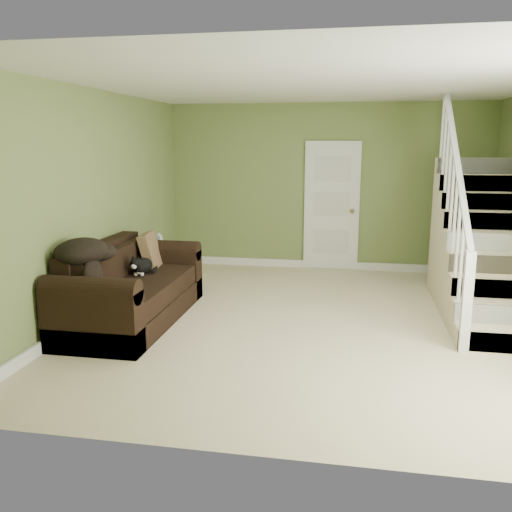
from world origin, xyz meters
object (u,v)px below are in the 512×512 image
at_px(sofa, 130,292).
at_px(side_table, 158,269).
at_px(banana, 130,286).
at_px(cat, 142,266).

height_order(sofa, side_table, sofa).
distance_m(sofa, banana, 0.43).
bearing_deg(cat, side_table, 103.92).
height_order(side_table, cat, side_table).
bearing_deg(cat, sofa, -96.27).
bearing_deg(banana, cat, 101.46).
bearing_deg(sofa, cat, 81.18).
relative_size(sofa, cat, 4.26).
xyz_separation_m(cat, banana, (0.12, -0.64, -0.07)).
distance_m(side_table, banana, 1.75).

